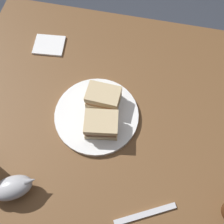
% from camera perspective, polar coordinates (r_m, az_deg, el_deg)
% --- Properties ---
extents(ground_plane, '(6.00, 6.00, 0.00)m').
position_cam_1_polar(ground_plane, '(1.59, 1.83, -11.81)').
color(ground_plane, '#333842').
extents(dining_table, '(1.15, 0.86, 0.73)m').
position_cam_1_polar(dining_table, '(1.24, 2.32, -7.80)').
color(dining_table, brown).
rests_on(dining_table, ground).
extents(plate, '(0.27, 0.27, 0.02)m').
position_cam_1_polar(plate, '(0.89, -3.20, -0.72)').
color(plate, white).
rests_on(plate, dining_table).
extents(sandwich_half_left, '(0.11, 0.09, 0.06)m').
position_cam_1_polar(sandwich_half_left, '(0.84, -2.22, -2.62)').
color(sandwich_half_left, '#CCB284').
rests_on(sandwich_half_left, plate).
extents(sandwich_half_right, '(0.11, 0.08, 0.06)m').
position_cam_1_polar(sandwich_half_right, '(0.88, -1.79, 3.07)').
color(sandwich_half_right, '#CCB284').
rests_on(sandwich_half_right, plate).
extents(potato_wedge_front, '(0.06, 0.04, 0.02)m').
position_cam_1_polar(potato_wedge_front, '(0.88, -1.33, 0.84)').
color(potato_wedge_front, '#B77F33').
rests_on(potato_wedge_front, plate).
extents(potato_wedge_middle, '(0.05, 0.04, 0.02)m').
position_cam_1_polar(potato_wedge_middle, '(0.88, -0.96, 1.03)').
color(potato_wedge_middle, gold).
rests_on(potato_wedge_middle, plate).
extents(potato_wedge_back, '(0.04, 0.04, 0.01)m').
position_cam_1_polar(potato_wedge_back, '(0.89, -0.11, 1.53)').
color(potato_wedge_back, gold).
rests_on(potato_wedge_back, plate).
extents(gravy_boat, '(0.13, 0.11, 0.07)m').
position_cam_1_polar(gravy_boat, '(0.83, -19.82, -14.51)').
color(gravy_boat, '#B7B7BC').
rests_on(gravy_boat, dining_table).
extents(napkin, '(0.12, 0.10, 0.01)m').
position_cam_1_polar(napkin, '(1.07, -12.87, 13.35)').
color(napkin, white).
rests_on(napkin, dining_table).
extents(fork, '(0.17, 0.10, 0.01)m').
position_cam_1_polar(fork, '(0.82, 6.87, -20.23)').
color(fork, silver).
rests_on(fork, dining_table).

